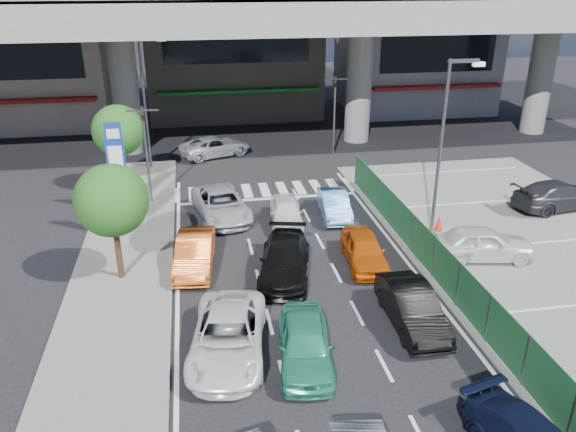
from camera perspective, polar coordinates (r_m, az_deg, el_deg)
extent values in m
plane|color=black|center=(20.36, 2.62, -10.24)|extent=(120.00, 120.00, 0.00)
cube|color=#5A5A58|center=(26.25, 25.84, -4.48)|extent=(12.00, 28.00, 0.06)
cube|color=#5A5A58|center=(23.60, -16.51, -6.02)|extent=(4.00, 30.00, 0.12)
cylinder|color=slate|center=(39.41, -16.20, 11.92)|extent=(1.80, 1.80, 8.00)
cylinder|color=slate|center=(40.93, 7.20, 13.05)|extent=(1.80, 1.80, 8.00)
cylinder|color=slate|center=(46.93, 24.22, 12.56)|extent=(1.80, 1.80, 8.00)
cube|color=slate|center=(38.76, -4.54, 20.03)|extent=(64.00, 14.00, 2.00)
cube|color=#A09581|center=(50.24, -24.94, 15.96)|extent=(12.00, 10.00, 13.00)
cube|color=#9E1713|center=(45.87, -25.60, 10.57)|extent=(10.80, 1.60, 0.25)
cube|color=black|center=(45.34, -26.56, 15.92)|extent=(9.60, 0.10, 5.85)
cube|color=gray|center=(49.79, -5.83, 19.01)|extent=(14.00, 10.00, 15.00)
cube|color=#156D25|center=(45.37, -5.05, 12.62)|extent=(12.60, 1.60, 0.25)
cube|color=black|center=(44.75, -5.32, 19.50)|extent=(11.20, 0.10, 6.75)
cube|color=gray|center=(52.66, 12.81, 17.18)|extent=(12.00, 10.00, 12.00)
cube|color=#9E1713|center=(48.47, 14.74, 12.66)|extent=(10.80, 1.60, 0.25)
cube|color=black|center=(48.02, 15.19, 17.12)|extent=(9.60, 0.10, 5.40)
cylinder|color=#595B60|center=(29.90, -14.13, 5.86)|extent=(0.14, 0.14, 5.20)
cube|color=#595B60|center=(29.29, -14.60, 10.33)|extent=(1.60, 0.08, 0.08)
imported|color=black|center=(29.35, -14.54, 9.76)|extent=(0.26, 1.24, 0.50)
cylinder|color=#595B60|center=(37.72, 4.72, 10.09)|extent=(0.14, 0.14, 5.20)
cube|color=#595B60|center=(37.24, 4.84, 13.68)|extent=(1.60, 0.08, 0.08)
imported|color=black|center=(37.29, 4.83, 13.23)|extent=(0.26, 1.24, 0.50)
cylinder|color=#595B60|center=(26.01, 15.20, 6.37)|extent=(0.16, 0.16, 8.00)
cube|color=#595B60|center=(25.46, 17.41, 14.80)|extent=(1.40, 0.15, 0.15)
cube|color=silver|center=(25.80, 18.81, 14.39)|extent=(0.50, 0.22, 0.18)
cylinder|color=#595B60|center=(35.37, -14.32, 10.87)|extent=(0.16, 0.16, 8.00)
cube|color=#595B60|center=(34.73, -13.96, 17.23)|extent=(1.40, 0.15, 0.15)
cube|color=silver|center=(34.71, -12.73, 17.09)|extent=(0.50, 0.22, 0.18)
cylinder|color=#595B60|center=(26.76, -16.40, 0.08)|extent=(0.10, 0.10, 2.20)
cube|color=navy|center=(26.03, -16.93, 4.32)|extent=(0.80, 0.12, 3.00)
cube|color=white|center=(25.96, -16.94, 4.27)|extent=(0.60, 0.02, 2.40)
cylinder|color=#595B60|center=(29.58, -16.65, 2.30)|extent=(0.10, 0.10, 2.20)
cube|color=navy|center=(28.92, -17.13, 6.18)|extent=(0.80, 0.12, 3.00)
cube|color=white|center=(28.85, -17.14, 6.14)|extent=(0.60, 0.02, 2.40)
cylinder|color=#382314|center=(23.08, -16.83, -3.55)|extent=(0.24, 0.24, 2.40)
sphere|color=#184513|center=(22.20, -17.49, 1.51)|extent=(2.80, 2.80, 2.80)
cylinder|color=#382314|center=(32.85, -16.44, 4.61)|extent=(0.24, 0.24, 2.40)
sphere|color=#184513|center=(32.24, -16.89, 8.31)|extent=(2.80, 2.80, 2.80)
imported|color=white|center=(18.34, -6.12, -12.01)|extent=(3.05, 5.27, 1.38)
imported|color=#2C9472|center=(17.93, 1.73, -12.82)|extent=(2.16, 4.23, 1.38)
imported|color=black|center=(20.07, 12.50, -9.06)|extent=(1.52, 4.21, 1.38)
imported|color=#D05B1F|center=(23.48, -9.46, -3.72)|extent=(1.90, 4.32, 1.38)
imported|color=black|center=(22.60, -0.33, -4.50)|extent=(2.94, 5.07, 1.38)
imported|color=#C6500A|center=(23.69, 7.74, -3.42)|extent=(1.90, 4.01, 1.33)
imported|color=#ADAEB5|center=(28.16, -6.79, 1.19)|extent=(3.10, 5.28, 1.38)
imported|color=white|center=(27.20, -0.19, 0.41)|extent=(1.83, 3.84, 1.27)
imported|color=#6199E2|center=(28.21, 4.73, 1.17)|extent=(1.64, 3.87, 1.24)
imported|color=#B6B9BD|center=(38.01, -7.38, 7.03)|extent=(5.15, 3.68, 1.30)
imported|color=silver|center=(25.17, 19.18, -2.61)|extent=(4.46, 2.40, 1.44)
imported|color=#28282D|center=(32.07, 25.81, 1.92)|extent=(5.22, 2.74, 1.44)
cone|color=red|center=(27.41, 15.09, -0.71)|extent=(0.48, 0.48, 0.76)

